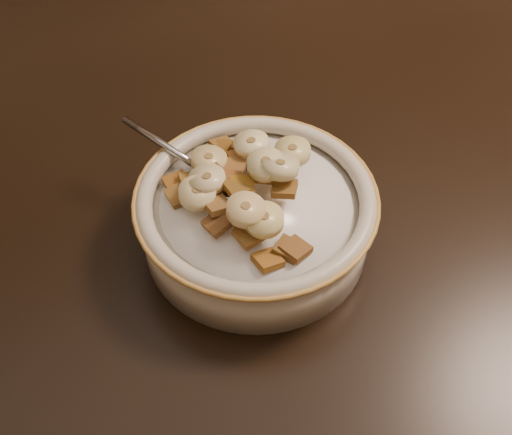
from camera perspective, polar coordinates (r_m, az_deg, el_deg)
name	(u,v)px	position (r m, az deg, el deg)	size (l,w,h in m)	color
floor	(284,417)	(1.37, 2.55, -17.31)	(4.00, 4.50, 0.10)	#422816
table	(308,126)	(0.72, 4.65, 8.15)	(1.40, 0.90, 0.04)	black
chair	(138,35)	(1.32, -10.41, 15.63)	(0.43, 0.43, 0.98)	#341A11
cereal_bowl	(256,222)	(0.56, 0.00, -0.41)	(0.20, 0.20, 0.05)	beige
milk	(256,204)	(0.55, 0.00, 1.22)	(0.17, 0.17, 0.00)	white
spoon	(226,185)	(0.55, -2.72, 2.90)	(0.04, 0.05, 0.01)	#AFB4BE
cereal_square_0	(261,173)	(0.54, 0.43, 4.01)	(0.02, 0.02, 0.01)	brown
cereal_square_1	(288,249)	(0.51, 2.89, -2.81)	(0.02, 0.02, 0.01)	brown
cereal_square_2	(271,169)	(0.55, 1.34, 4.35)	(0.02, 0.02, 0.01)	brown
cereal_square_3	(207,184)	(0.55, -4.38, 3.02)	(0.02, 0.02, 0.01)	olive
cereal_square_4	(268,260)	(0.50, 1.05, -3.82)	(0.02, 0.02, 0.01)	brown
cereal_square_5	(228,180)	(0.54, -2.53, 3.32)	(0.02, 0.02, 0.01)	brown
cereal_square_6	(192,181)	(0.55, -5.71, 3.23)	(0.02, 0.02, 0.01)	brown
cereal_square_7	(248,218)	(0.51, -0.68, -0.09)	(0.02, 0.02, 0.01)	olive
cereal_square_8	(246,222)	(0.51, -0.87, -0.40)	(0.02, 0.02, 0.01)	brown
cereal_square_9	(216,178)	(0.54, -3.60, 3.55)	(0.02, 0.02, 0.01)	brown
cereal_square_10	(242,187)	(0.53, -1.21, 2.77)	(0.02, 0.02, 0.01)	brown
cereal_square_11	(223,146)	(0.59, -2.92, 6.37)	(0.02, 0.02, 0.01)	brown
cereal_square_12	(177,183)	(0.56, -7.06, 3.03)	(0.02, 0.02, 0.01)	brown
cereal_square_13	(217,223)	(0.52, -3.45, -0.49)	(0.02, 0.02, 0.01)	brown
cereal_square_14	(284,189)	(0.53, 2.54, 2.58)	(0.02, 0.02, 0.01)	brown
cereal_square_15	(296,249)	(0.51, 3.53, -2.81)	(0.02, 0.02, 0.01)	brown
cereal_square_16	(238,187)	(0.53, -1.61, 2.70)	(0.02, 0.02, 0.01)	brown
cereal_square_17	(269,175)	(0.54, 1.20, 3.80)	(0.02, 0.02, 0.01)	#905818
cereal_square_18	(200,181)	(0.55, -5.00, 3.28)	(0.02, 0.02, 0.01)	#9A6327
cereal_square_19	(233,169)	(0.55, -2.05, 4.37)	(0.02, 0.02, 0.01)	brown
cereal_square_20	(245,151)	(0.58, -1.00, 5.95)	(0.02, 0.02, 0.01)	brown
cereal_square_21	(220,149)	(0.58, -3.22, 6.13)	(0.02, 0.02, 0.01)	#8C5616
cereal_square_22	(179,195)	(0.55, -6.84, 2.01)	(0.02, 0.02, 0.01)	brown
cereal_square_23	(249,235)	(0.51, -0.64, -1.53)	(0.02, 0.02, 0.01)	brown
cereal_square_24	(217,205)	(0.52, -3.46, 1.09)	(0.02, 0.02, 0.01)	brown
cereal_square_25	(241,157)	(0.56, -1.34, 5.42)	(0.02, 0.02, 0.01)	#9C5923
cereal_square_26	(206,159)	(0.58, -4.45, 5.18)	(0.02, 0.02, 0.01)	brown
banana_slice_0	(197,193)	(0.53, -5.24, 2.15)	(0.03, 0.03, 0.01)	#E8DB87
banana_slice_1	(264,220)	(0.50, 0.74, -0.20)	(0.03, 0.03, 0.01)	#CBBF75
banana_slice_2	(246,210)	(0.50, -0.91, 0.69)	(0.03, 0.03, 0.01)	beige
banana_slice_3	(209,160)	(0.56, -4.21, 5.12)	(0.03, 0.03, 0.01)	#E8D28B
banana_slice_4	(266,164)	(0.53, 0.85, 4.74)	(0.03, 0.03, 0.01)	beige
banana_slice_5	(292,151)	(0.55, 3.26, 5.90)	(0.03, 0.03, 0.01)	#F6DF8D
banana_slice_6	(207,180)	(0.53, -4.36, 3.35)	(0.03, 0.03, 0.01)	beige
banana_slice_7	(251,144)	(0.56, -0.42, 6.53)	(0.03, 0.03, 0.01)	#FFE9A1
banana_slice_8	(280,166)	(0.53, 2.19, 4.59)	(0.03, 0.03, 0.01)	beige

